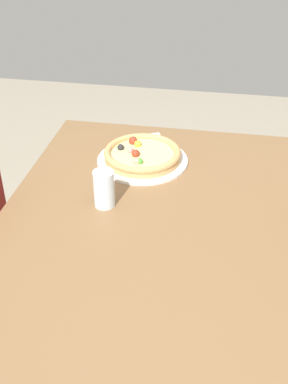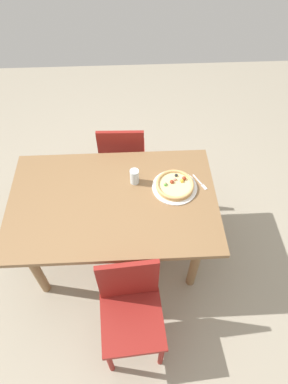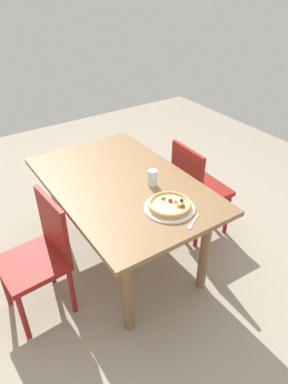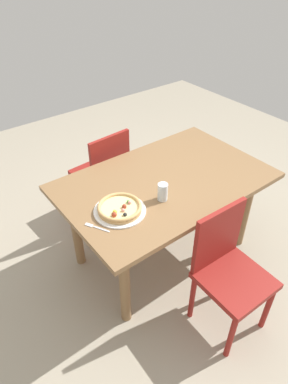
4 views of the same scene
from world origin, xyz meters
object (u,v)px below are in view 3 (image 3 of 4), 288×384
object	(u,v)px
pizza	(170,205)
chair_far	(40,254)
fork	(193,223)
chair_near	(196,187)
drinking_glass	(153,178)
dining_table	(122,193)
plate	(169,208)

from	to	relation	value
pizza	chair_far	bearing A→B (deg)	66.12
pizza	fork	size ratio (longest dim) A/B	1.81
chair_near	drinking_glass	xyz separation A→B (m)	(-0.10, 0.52, 0.32)
fork	dining_table	bearing A→B (deg)	-107.03
chair_near	pizza	distance (m)	0.77
chair_far	pizza	bearing A→B (deg)	-118.07
dining_table	chair_far	world-z (taller)	chair_far
chair_near	pizza	bearing A→B (deg)	-54.99
dining_table	chair_far	xyz separation A→B (m)	(-0.11, 0.69, -0.16)
chair_near	chair_far	size ratio (longest dim) A/B	1.00
dining_table	fork	size ratio (longest dim) A/B	9.65
dining_table	fork	bearing A→B (deg)	-169.33
chair_far	fork	bearing A→B (deg)	-128.01
pizza	fork	xyz separation A→B (m)	(-0.20, -0.03, -0.03)
dining_table	chair_near	distance (m)	0.71
chair_far	fork	world-z (taller)	chair_far
fork	pizza	bearing A→B (deg)	-109.23
drinking_glass	chair_far	bearing A→B (deg)	86.25
dining_table	drinking_glass	xyz separation A→B (m)	(-0.16, -0.16, 0.16)
fork	chair_near	bearing A→B (deg)	-161.67
chair_near	plate	distance (m)	0.76
plate	dining_table	bearing A→B (deg)	11.48
chair_near	plate	xyz separation A→B (m)	(-0.39, 0.59, 0.27)
dining_table	chair_near	world-z (taller)	chair_near
chair_near	fork	size ratio (longest dim) A/B	5.66
pizza	drinking_glass	xyz separation A→B (m)	(0.29, -0.07, 0.03)
drinking_glass	chair_near	bearing A→B (deg)	-79.36
dining_table	fork	xyz separation A→B (m)	(-0.65, -0.12, 0.10)
chair_far	pizza	size ratio (longest dim) A/B	3.13
plate	fork	distance (m)	0.20
plate	chair_far	bearing A→B (deg)	66.11
pizza	drinking_glass	size ratio (longest dim) A/B	2.30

